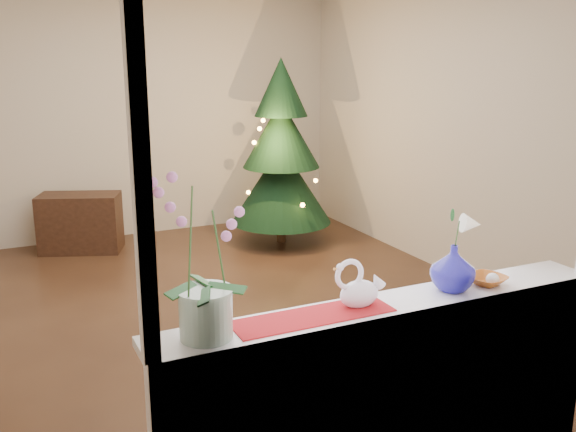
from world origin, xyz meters
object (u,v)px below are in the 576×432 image
amber_dish (487,281)px  swan (359,284)px  orchid_pot (204,257)px  xmas_tree (281,152)px  paperweight (493,280)px  side_table (81,223)px  blue_vase (453,265)px

amber_dish → swan: bearing=178.0°
orchid_pot → xmas_tree: size_ratio=0.33×
paperweight → side_table: 4.72m
swan → xmas_tree: xmas_tree is taller
paperweight → xmas_tree: bearing=79.7°
blue_vase → amber_dish: bearing=-3.0°
amber_dish → side_table: 4.69m
paperweight → xmas_tree: xmas_tree is taller
paperweight → xmas_tree: 3.98m
xmas_tree → side_table: xmas_tree is taller
orchid_pot → paperweight: (1.39, -0.03, -0.29)m
orchid_pot → xmas_tree: bearing=61.5°
blue_vase → swan: bearing=178.5°
orchid_pot → amber_dish: size_ratio=4.34×
xmas_tree → side_table: (-2.00, 0.57, -0.68)m
blue_vase → paperweight: bearing=-10.4°
blue_vase → xmas_tree: (0.92, 3.88, -0.07)m
paperweight → side_table: size_ratio=0.08×
blue_vase → paperweight: blue_vase is taller
amber_dish → xmas_tree: (0.72, 3.89, 0.04)m
swan → amber_dish: swan is taller
side_table → swan: bearing=-60.9°
swan → xmas_tree: 4.12m
blue_vase → amber_dish: blue_vase is taller
paperweight → orchid_pot: bearing=178.6°
swan → blue_vase: bearing=19.3°
paperweight → swan: bearing=175.8°
blue_vase → side_table: 4.64m
blue_vase → paperweight: 0.23m
orchid_pot → xmas_tree: (2.11, 3.88, -0.27)m
side_table → xmas_tree: bearing=5.5°
swan → xmas_tree: bearing=90.8°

